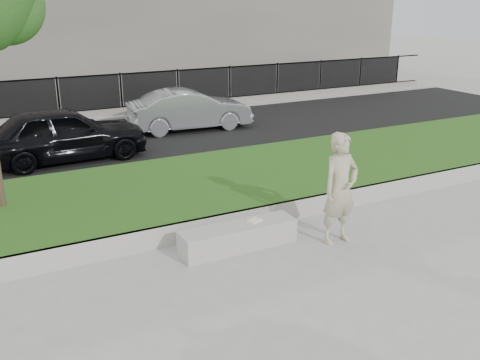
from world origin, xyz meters
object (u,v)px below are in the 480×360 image
man (340,189)px  book (255,220)px  car_dark (64,134)px  car_silver (190,110)px  stone_bench (238,237)px

man → book: 1.59m
car_dark → car_silver: (4.30, 1.75, -0.07)m
stone_bench → car_silver: (2.61, 8.50, 0.48)m
car_dark → car_silver: 4.64m
car_dark → car_silver: car_dark is taller
stone_bench → car_dark: bearing=104.1°
man → car_dark: 8.08m
stone_bench → car_silver: size_ratio=0.53×
car_dark → man: bearing=-157.7°
stone_bench → book: bearing=4.8°
stone_bench → car_dark: size_ratio=0.49×
stone_bench → book: (0.33, 0.03, 0.23)m
book → car_dark: (-2.03, 6.72, 0.32)m
stone_bench → man: 1.96m
book → car_silver: (2.27, 8.47, 0.25)m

